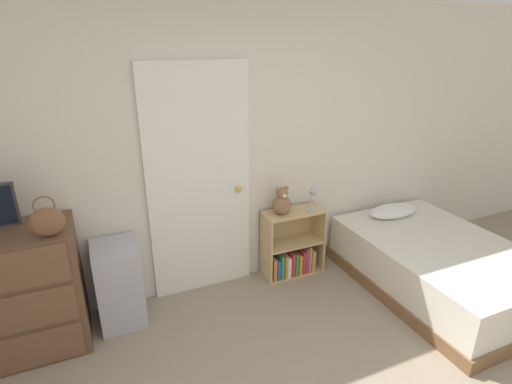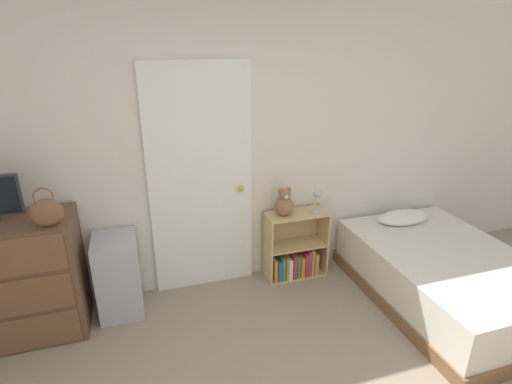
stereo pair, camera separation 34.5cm
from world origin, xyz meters
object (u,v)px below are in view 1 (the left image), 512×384
object	(u,v)px
handbag	(47,222)
teddy_bear	(282,202)
desk_lamp	(313,194)
dresser	(0,298)
bed	(437,265)
storage_bin	(119,284)
bookshelf	(291,251)

from	to	relation	value
handbag	teddy_bear	xyz separation A→B (m)	(1.90, 0.30, -0.30)
teddy_bear	desk_lamp	xyz separation A→B (m)	(0.31, -0.04, 0.04)
dresser	teddy_bear	size ratio (longest dim) A/B	4.00
handbag	desk_lamp	size ratio (longest dim) A/B	1.26
bed	storage_bin	bearing A→B (deg)	165.85
handbag	storage_bin	world-z (taller)	handbag
teddy_bear	bed	xyz separation A→B (m)	(1.25, -0.77, -0.55)
handbag	storage_bin	size ratio (longest dim) A/B	0.42
handbag	desk_lamp	world-z (taller)	handbag
desk_lamp	bookshelf	bearing A→B (deg)	169.72
handbag	teddy_bear	world-z (taller)	handbag
handbag	bed	world-z (taller)	handbag
storage_bin	teddy_bear	bearing A→B (deg)	2.64
desk_lamp	bed	xyz separation A→B (m)	(0.94, -0.73, -0.59)
storage_bin	desk_lamp	xyz separation A→B (m)	(1.83, 0.03, 0.48)
dresser	desk_lamp	bearing A→B (deg)	2.04
dresser	storage_bin	size ratio (longest dim) A/B	1.57
dresser	storage_bin	xyz separation A→B (m)	(0.80, 0.06, -0.14)
storage_bin	teddy_bear	world-z (taller)	teddy_bear
dresser	bed	world-z (taller)	dresser
dresser	teddy_bear	bearing A→B (deg)	3.20
storage_bin	bed	world-z (taller)	storage_bin
storage_bin	handbag	bearing A→B (deg)	-149.10
dresser	desk_lamp	world-z (taller)	dresser
handbag	bookshelf	world-z (taller)	handbag
teddy_bear	dresser	bearing A→B (deg)	-176.80
storage_bin	bookshelf	distance (m)	1.64
handbag	teddy_bear	distance (m)	1.95
dresser	handbag	distance (m)	0.75
bookshelf	desk_lamp	size ratio (longest dim) A/B	2.89
bed	handbag	bearing A→B (deg)	171.65
handbag	desk_lamp	xyz separation A→B (m)	(2.22, 0.27, -0.26)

